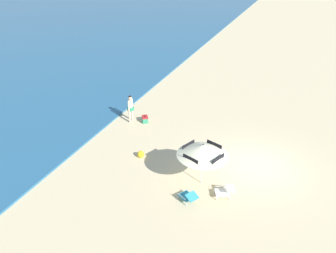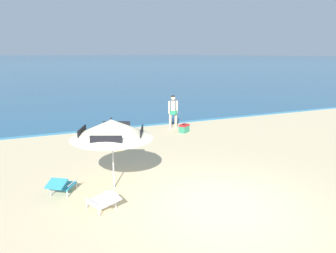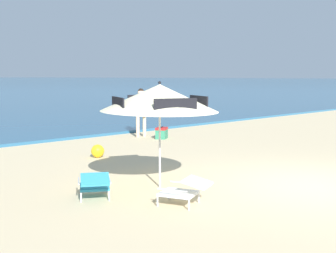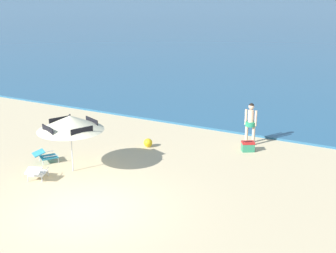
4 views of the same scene
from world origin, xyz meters
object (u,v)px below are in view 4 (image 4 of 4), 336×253
at_px(person_standing_near_shore, 251,121).
at_px(beach_ball, 148,143).
at_px(lounge_chair_under_umbrella, 45,156).
at_px(beach_umbrella_striped_main, 70,123).
at_px(cooler_box, 248,146).
at_px(lounge_chair_beside_umbrella, 36,172).

relative_size(person_standing_near_shore, beach_ball, 4.94).
xyz_separation_m(lounge_chair_under_umbrella, person_standing_near_shore, (5.92, 5.77, 0.74)).
xyz_separation_m(beach_umbrella_striped_main, cooler_box, (4.70, 5.06, -1.58)).
relative_size(beach_umbrella_striped_main, lounge_chair_beside_umbrella, 2.79).
bearing_deg(beach_ball, lounge_chair_under_umbrella, -125.12).
xyz_separation_m(lounge_chair_beside_umbrella, cooler_box, (5.24, 6.29, -0.08)).
bearing_deg(lounge_chair_beside_umbrella, lounge_chair_under_umbrella, 123.38).
bearing_deg(lounge_chair_under_umbrella, beach_umbrella_striped_main, -5.76).
bearing_deg(person_standing_near_shore, beach_ball, -146.10).
height_order(beach_umbrella_striped_main, person_standing_near_shore, beach_umbrella_striped_main).
relative_size(lounge_chair_under_umbrella, lounge_chair_beside_umbrella, 1.02).
relative_size(beach_umbrella_striped_main, cooler_box, 4.55).
xyz_separation_m(beach_umbrella_striped_main, beach_ball, (0.95, 3.55, -1.60)).
height_order(lounge_chair_beside_umbrella, beach_ball, lounge_chair_beside_umbrella).
height_order(person_standing_near_shore, beach_ball, person_standing_near_shore).
xyz_separation_m(lounge_chair_beside_umbrella, person_standing_near_shore, (5.01, 7.15, 0.74)).
bearing_deg(person_standing_near_shore, cooler_box, -74.74).
distance_m(lounge_chair_under_umbrella, beach_ball, 4.16).
relative_size(beach_umbrella_striped_main, person_standing_near_shore, 1.56).
xyz_separation_m(lounge_chair_under_umbrella, beach_ball, (2.39, 3.40, -0.10)).
distance_m(beach_umbrella_striped_main, lounge_chair_beside_umbrella, 2.02).
xyz_separation_m(beach_umbrella_striped_main, lounge_chair_under_umbrella, (-1.45, 0.15, -1.51)).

